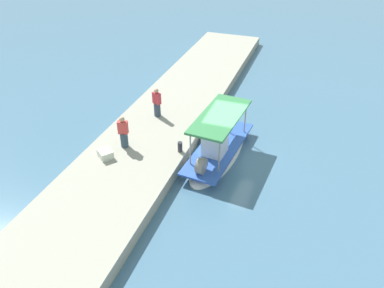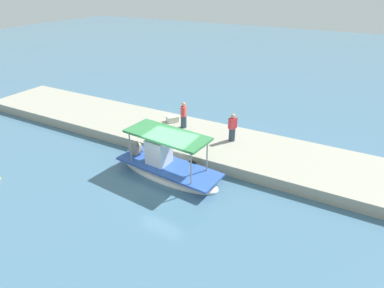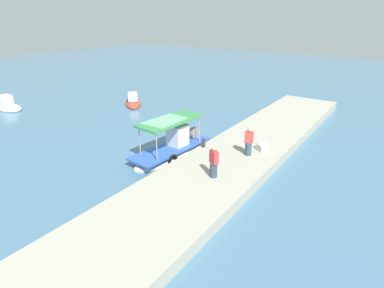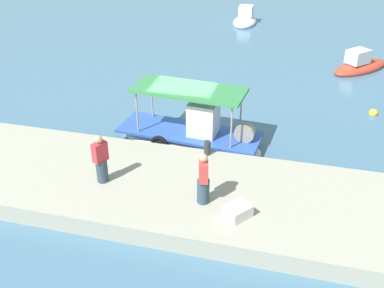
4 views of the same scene
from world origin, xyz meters
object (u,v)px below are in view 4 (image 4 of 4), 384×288
object	(u,v)px
mooring_bollard	(207,148)
cargo_crate	(237,211)
marker_buoy	(373,113)
moored_boat_near	(360,66)
fisherman_near_bollard	(203,181)
main_fishing_boat	(192,135)
fisherman_by_crate	(101,161)
moored_boat_mid	(245,20)

from	to	relation	value
mooring_bollard	cargo_crate	distance (m)	3.72
marker_buoy	moored_boat_near	world-z (taller)	moored_boat_near
fisherman_near_bollard	marker_buoy	xyz separation A→B (m)	(6.04, 9.37, -1.35)
marker_buoy	cargo_crate	bearing A→B (deg)	-116.38
cargo_crate	marker_buoy	bearing A→B (deg)	63.62
cargo_crate	moored_boat_near	bearing A→B (deg)	73.74
main_fishing_boat	fisherman_near_bollard	bearing A→B (deg)	-71.07
mooring_bollard	moored_boat_near	bearing A→B (deg)	63.37
fisherman_by_crate	marker_buoy	size ratio (longest dim) A/B	4.29
cargo_crate	moored_boat_near	size ratio (longest dim) A/B	0.19
fisherman_near_bollard	cargo_crate	world-z (taller)	fisherman_near_bollard
fisherman_by_crate	moored_boat_near	world-z (taller)	fisherman_by_crate
fisherman_by_crate	marker_buoy	xyz separation A→B (m)	(9.58, 9.09, -1.35)
moored_boat_mid	cargo_crate	bearing A→B (deg)	-81.99
fisherman_near_bollard	cargo_crate	distance (m)	1.39
moored_boat_near	cargo_crate	bearing A→B (deg)	-106.26
main_fishing_boat	marker_buoy	size ratio (longest dim) A/B	15.47
main_fishing_boat	marker_buoy	world-z (taller)	main_fishing_boat
fisherman_near_bollard	moored_boat_near	world-z (taller)	fisherman_near_bollard
moored_boat_near	moored_boat_mid	bearing A→B (deg)	132.93
fisherman_near_bollard	moored_boat_mid	world-z (taller)	fisherman_near_bollard
main_fishing_boat	fisherman_near_bollard	distance (m)	4.92
marker_buoy	moored_boat_mid	bearing A→B (deg)	119.32
fisherman_by_crate	moored_boat_near	bearing A→B (deg)	58.39
moored_boat_near	fisherman_near_bollard	bearing A→B (deg)	-110.59
cargo_crate	marker_buoy	distance (m)	10.99
main_fishing_boat	moored_boat_mid	distance (m)	19.68
mooring_bollard	fisherman_near_bollard	bearing A→B (deg)	-79.73
fisherman_near_bollard	mooring_bollard	size ratio (longest dim) A/B	3.20
cargo_crate	moored_boat_near	distance (m)	16.62
moored_boat_near	mooring_bollard	bearing A→B (deg)	-116.63
main_fishing_boat	marker_buoy	xyz separation A→B (m)	(7.60, 4.81, -0.35)
main_fishing_boat	fisherman_near_bollard	xyz separation A→B (m)	(1.56, -4.55, 1.01)
mooring_bollard	moored_boat_mid	xyz separation A→B (m)	(-1.79, 21.37, -0.66)
fisherman_by_crate	main_fishing_boat	bearing A→B (deg)	65.13
fisherman_by_crate	mooring_bollard	distance (m)	4.01
fisherman_near_bollard	mooring_bollard	distance (m)	2.95
fisherman_by_crate	mooring_bollard	xyz separation A→B (m)	(3.03, 2.58, -0.51)
fisherman_by_crate	marker_buoy	world-z (taller)	fisherman_by_crate
fisherman_by_crate	moored_boat_near	distance (m)	17.90
mooring_bollard	main_fishing_boat	bearing A→B (deg)	121.58
fisherman_by_crate	cargo_crate	size ratio (longest dim) A/B	2.29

